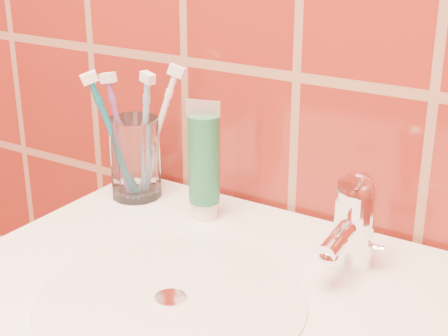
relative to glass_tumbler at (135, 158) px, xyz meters
The scene contains 7 objects.
glass_tumbler is the anchor object (origin of this frame).
toothpaste_tube 0.13m from the glass_tumbler, ahead, with size 0.05×0.04×0.17m.
faucet 0.35m from the glass_tumbler, ahead, with size 0.05×0.11×0.12m.
toothbrush_0 0.05m from the glass_tumbler, 111.66° to the right, with size 0.06×0.07×0.20m, color #0D6273, non-canonical shape.
toothbrush_1 0.05m from the glass_tumbler, 39.49° to the left, with size 0.08×0.05×0.20m, color white, non-canonical shape.
toothbrush_2 0.04m from the glass_tumbler, 22.46° to the left, with size 0.05×0.03×0.20m, color #78A5D7, non-canonical shape.
toothbrush_3 0.04m from the glass_tumbler, 147.58° to the right, with size 0.06×0.02×0.19m, color #7F428D, non-canonical shape.
Camera 1 is at (0.40, 0.39, 1.26)m, focal length 55.00 mm.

